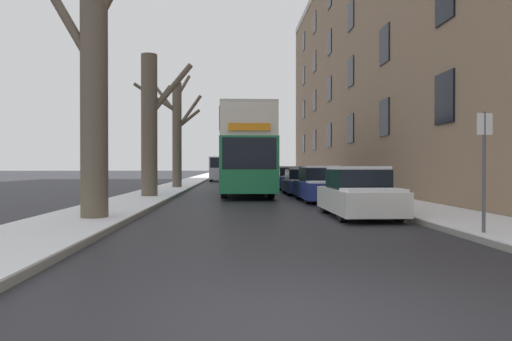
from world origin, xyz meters
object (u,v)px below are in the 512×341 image
Objects in this scene: parked_car_1 at (320,185)px; oncoming_van at (220,168)px; parked_car_2 at (302,182)px; pedestrian_left_sidewalk at (151,177)px; street_sign_post at (484,167)px; parked_car_4 at (281,177)px; bare_tree_left_1 at (151,123)px; double_decker_bus at (246,149)px; parked_car_0 at (358,194)px; bare_tree_left_0 at (94,93)px; bare_tree_left_2 at (176,129)px; parked_car_3 at (290,179)px.

parked_car_1 is 0.89× the size of oncoming_van.
pedestrian_left_sidewalk is (-7.93, -0.77, 0.30)m from parked_car_2.
parked_car_4 is at bearing 93.04° from street_sign_post.
double_decker_bus is at bearing 41.24° from bare_tree_left_1.
bare_tree_left_1 is at bearing 133.98° from parked_car_0.
parked_car_4 is 2.29× the size of pedestrian_left_sidewalk.
parked_car_0 is 6.09m from parked_car_1.
pedestrian_left_sidewalk is 0.67× the size of street_sign_post.
bare_tree_left_2 is at bearing 90.07° from bare_tree_left_0.
bare_tree_left_2 is 6.88m from double_decker_bus.
bare_tree_left_0 is at bearing 86.21° from pedestrian_left_sidewalk.
parked_car_4 is 26.10m from street_sign_post.
pedestrian_left_sidewalk is (-0.41, 2.48, -2.56)m from bare_tree_left_1.
bare_tree_left_0 reaches higher than pedestrian_left_sidewalk.
parked_car_0 is (3.04, -11.71, -1.79)m from double_decker_bus.
double_decker_bus is (4.40, -5.08, -1.47)m from bare_tree_left_2.
bare_tree_left_2 is at bearing -146.54° from parked_car_4.
bare_tree_left_2 is 13.44m from parked_car_1.
street_sign_post is (1.38, -20.73, 0.81)m from parked_car_3.
bare_tree_left_0 is at bearing 159.31° from street_sign_post.
double_decker_bus is 2.92× the size of parked_car_0.
parked_car_4 is at bearing -131.08° from pedestrian_left_sidewalk.
bare_tree_left_1 is 3.85× the size of pedestrian_left_sidewalk.
oncoming_van reaches higher than parked_car_3.
street_sign_post is (9.31, -14.61, 0.54)m from pedestrian_left_sidewalk.
bare_tree_left_1 is 11.76m from parked_car_3.
double_decker_bus is at bearing 104.53° from parked_car_0.
bare_tree_left_0 is 1.01× the size of bare_tree_left_2.
parked_car_2 is 5.34m from parked_car_3.
street_sign_post reaches higher than parked_car_3.
bare_tree_left_1 is at bearing 126.25° from street_sign_post.
parked_car_4 is (7.51, 13.92, -2.85)m from bare_tree_left_1.
parked_car_4 is at bearing 90.00° from parked_car_2.
street_sign_post is at bearing -80.39° from oncoming_van.
parked_car_3 is (7.44, -0.41, -3.26)m from bare_tree_left_2.
bare_tree_left_0 is at bearing -121.60° from parked_car_2.
oncoming_van is at bearing 112.90° from parked_car_4.
parked_car_2 is 15.47m from street_sign_post.
oncoming_van is at bearing 81.94° from bare_tree_left_2.
parked_car_2 is at bearing -12.52° from double_decker_bus.
double_decker_bus is at bearing -169.91° from pedestrian_left_sidewalk.
parked_car_1 is 10.55m from street_sign_post.
oncoming_van is at bearing 100.38° from parked_car_1.
bare_tree_left_0 is 2.00× the size of parked_car_0.
oncoming_van is (2.46, 25.88, -2.19)m from bare_tree_left_1.
bare_tree_left_1 is 1.55× the size of parked_car_1.
bare_tree_left_0 is 1.94× the size of parked_car_3.
parked_car_3 is 1.02× the size of parked_car_4.
parked_car_0 is 0.81× the size of oncoming_van.
pedestrian_left_sidewalk is (-7.93, 10.27, 0.27)m from parked_car_0.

